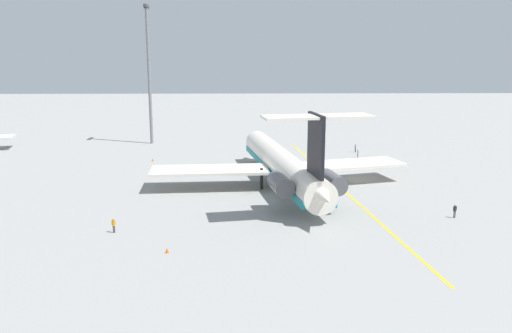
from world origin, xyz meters
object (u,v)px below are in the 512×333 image
object	(u,v)px
main_jetliner	(284,165)
ground_crew_starboard	(114,223)
safety_cone_nose	(153,160)
light_mast	(149,70)
ground_crew_near_nose	(355,147)
ground_crew_portside	(358,153)
safety_cone_wingtip	(167,250)
ground_crew_near_tail	(455,209)

from	to	relation	value
main_jetliner	ground_crew_starboard	distance (m)	29.44
main_jetliner	safety_cone_nose	world-z (taller)	main_jetliner
light_mast	safety_cone_nose	bearing A→B (deg)	-169.87
ground_crew_starboard	safety_cone_nose	distance (m)	41.01
ground_crew_near_nose	safety_cone_nose	bearing A→B (deg)	76.13
main_jetliner	ground_crew_portside	xyz separation A→B (m)	(22.90, -16.33, -2.56)
safety_cone_nose	safety_cone_wingtip	bearing A→B (deg)	-168.59
main_jetliner	ground_crew_near_nose	world-z (taller)	main_jetliner
ground_crew_portside	ground_crew_near_tail	bearing A→B (deg)	116.95
main_jetliner	ground_crew_near_tail	size ratio (longest dim) A/B	25.43
safety_cone_nose	ground_crew_starboard	bearing A→B (deg)	-176.58
ground_crew_near_nose	light_mast	world-z (taller)	light_mast
main_jetliner	safety_cone_wingtip	distance (m)	30.37
ground_crew_portside	light_mast	size ratio (longest dim) A/B	0.06
ground_crew_near_nose	ground_crew_portside	bearing A→B (deg)	147.10
light_mast	ground_crew_near_nose	bearing A→B (deg)	-104.89
safety_cone_nose	safety_cone_wingtip	world-z (taller)	same
ground_crew_near_nose	ground_crew_near_tail	bearing A→B (deg)	159.08
main_jetliner	ground_crew_portside	distance (m)	28.24
ground_crew_near_tail	ground_crew_starboard	xyz separation A→B (m)	(-4.82, 42.02, -0.02)
ground_crew_near_nose	ground_crew_starboard	bearing A→B (deg)	116.57
ground_crew_starboard	ground_crew_near_nose	bearing A→B (deg)	130.41
ground_crew_portside	ground_crew_starboard	xyz separation A→B (m)	(-43.09, 37.60, 0.02)
safety_cone_nose	light_mast	xyz separation A→B (m)	(20.27, 3.62, 16.28)
ground_crew_near_nose	safety_cone_nose	world-z (taller)	ground_crew_near_nose
ground_crew_portside	safety_cone_nose	xyz separation A→B (m)	(-2.16, 40.04, -0.83)
safety_cone_wingtip	light_mast	world-z (taller)	light_mast
ground_crew_near_tail	safety_cone_wingtip	bearing A→B (deg)	-73.42
ground_crew_near_nose	light_mast	xyz separation A→B (m)	(11.82, 44.47, 15.43)
main_jetliner	ground_crew_starboard	xyz separation A→B (m)	(-20.19, 21.27, -2.54)
ground_crew_starboard	light_mast	distance (m)	63.41
ground_crew_near_tail	safety_cone_wingtip	distance (m)	36.69
ground_crew_starboard	safety_cone_wingtip	world-z (taller)	ground_crew_starboard
ground_crew_near_nose	light_mast	bearing A→B (deg)	49.56
safety_cone_wingtip	light_mast	size ratio (longest dim) A/B	0.02
main_jetliner	ground_crew_starboard	bearing A→B (deg)	123.86
ground_crew_starboard	safety_cone_nose	bearing A→B (deg)	171.71
ground_crew_portside	safety_cone_nose	bearing A→B (deg)	23.45
safety_cone_nose	main_jetliner	bearing A→B (deg)	-131.17
ground_crew_starboard	main_jetliner	bearing A→B (deg)	121.81
main_jetliner	safety_cone_wingtip	world-z (taller)	main_jetliner
main_jetliner	ground_crew_starboard	size ratio (longest dim) A/B	25.91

